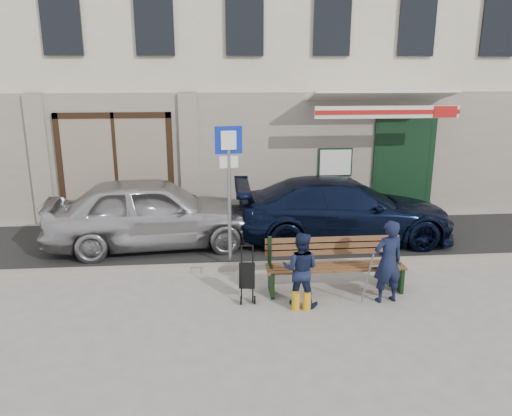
{
  "coord_description": "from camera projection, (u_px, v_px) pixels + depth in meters",
  "views": [
    {
      "loc": [
        -0.83,
        -7.5,
        3.75
      ],
      "look_at": [
        -0.03,
        1.6,
        1.2
      ],
      "focal_mm": 35.0,
      "sensor_mm": 36.0,
      "label": 1
    }
  ],
  "objects": [
    {
      "name": "ground",
      "position": [
        266.0,
        303.0,
        8.27
      ],
      "size": [
        80.0,
        80.0,
        0.0
      ],
      "primitive_type": "plane",
      "color": "#9E9991",
      "rests_on": "ground"
    },
    {
      "name": "asphalt_lane",
      "position": [
        251.0,
        241.0,
        11.24
      ],
      "size": [
        60.0,
        3.2,
        0.01
      ],
      "primitive_type": "cube",
      "color": "#282828",
      "rests_on": "ground"
    },
    {
      "name": "curb",
      "position": [
        258.0,
        266.0,
        9.69
      ],
      "size": [
        60.0,
        0.18,
        0.12
      ],
      "primitive_type": "cube",
      "color": "#9E9384",
      "rests_on": "ground"
    },
    {
      "name": "building",
      "position": [
        237.0,
        27.0,
        15.04
      ],
      "size": [
        20.0,
        8.27,
        10.0
      ],
      "color": "beige",
      "rests_on": "ground"
    },
    {
      "name": "car_silver",
      "position": [
        153.0,
        212.0,
        10.76
      ],
      "size": [
        4.68,
        2.23,
        1.54
      ],
      "primitive_type": "imported",
      "rotation": [
        0.0,
        0.0,
        1.66
      ],
      "color": "#BABAC0",
      "rests_on": "ground"
    },
    {
      "name": "car_navy",
      "position": [
        343.0,
        210.0,
        11.16
      ],
      "size": [
        4.92,
        2.11,
        1.41
      ],
      "primitive_type": "imported",
      "rotation": [
        0.0,
        0.0,
        1.55
      ],
      "color": "black",
      "rests_on": "ground"
    },
    {
      "name": "parking_sign",
      "position": [
        229.0,
        174.0,
        9.32
      ],
      "size": [
        0.51,
        0.11,
        2.75
      ],
      "rotation": [
        0.0,
        0.0,
        0.14
      ],
      "color": "gray",
      "rests_on": "ground"
    },
    {
      "name": "bench",
      "position": [
        333.0,
        266.0,
        8.63
      ],
      "size": [
        2.4,
        1.17,
        0.98
      ],
      "color": "brown",
      "rests_on": "ground"
    },
    {
      "name": "man",
      "position": [
        388.0,
        262.0,
        8.17
      ],
      "size": [
        0.57,
        0.43,
        1.41
      ],
      "primitive_type": "imported",
      "rotation": [
        0.0,
        0.0,
        3.33
      ],
      "color": "#121833",
      "rests_on": "ground"
    },
    {
      "name": "woman",
      "position": [
        300.0,
        269.0,
        8.07
      ],
      "size": [
        0.73,
        0.65,
        1.25
      ],
      "primitive_type": "imported",
      "rotation": [
        0.0,
        0.0,
        2.79
      ],
      "color": "#161E3D",
      "rests_on": "ground"
    },
    {
      "name": "stroller",
      "position": [
        247.0,
        277.0,
        8.31
      ],
      "size": [
        0.29,
        0.39,
        0.92
      ],
      "rotation": [
        0.0,
        0.0,
        -0.09
      ],
      "color": "black",
      "rests_on": "ground"
    }
  ]
}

